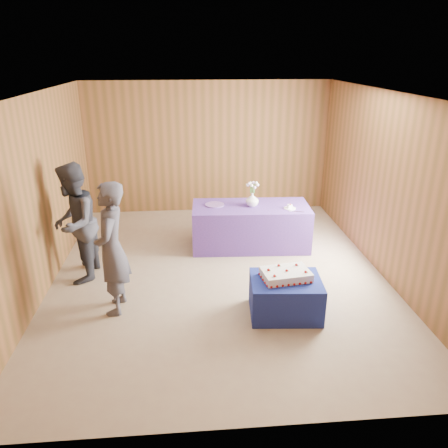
{
  "coord_description": "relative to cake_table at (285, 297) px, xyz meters",
  "views": [
    {
      "loc": [
        -0.44,
        -6.0,
        3.21
      ],
      "look_at": [
        0.09,
        0.1,
        0.79
      ],
      "focal_mm": 35.0,
      "sensor_mm": 36.0,
      "label": 1
    }
  ],
  "objects": [
    {
      "name": "flower_spray",
      "position": [
        -0.13,
        2.17,
        0.87
      ],
      "size": [
        0.22,
        0.22,
        0.17
      ],
      "color": "#316F2C",
      "rests_on": "vase"
    },
    {
      "name": "serving_table",
      "position": [
        -0.15,
        2.18,
        0.12
      ],
      "size": [
        2.04,
        1.0,
        0.75
      ],
      "primitive_type": "cube",
      "rotation": [
        0.0,
        0.0,
        -0.05
      ],
      "color": "#5F3593",
      "rests_on": "ground"
    },
    {
      "name": "vase",
      "position": [
        -0.13,
        2.17,
        0.62
      ],
      "size": [
        0.24,
        0.24,
        0.23
      ],
      "primitive_type": "imported",
      "rotation": [
        0.0,
        0.0,
        -0.08
      ],
      "color": "silver",
      "rests_on": "serving_table"
    },
    {
      "name": "plate",
      "position": [
        0.48,
        1.98,
        0.51
      ],
      "size": [
        0.24,
        0.24,
        0.01
      ],
      "primitive_type": "cylinder",
      "rotation": [
        0.0,
        0.0,
        -0.25
      ],
      "color": "white",
      "rests_on": "serving_table"
    },
    {
      "name": "platter",
      "position": [
        -0.77,
        2.26,
        0.51
      ],
      "size": [
        0.42,
        0.42,
        0.02
      ],
      "primitive_type": "cylinder",
      "rotation": [
        0.0,
        0.0,
        -0.35
      ],
      "color": "#7650A1",
      "rests_on": "serving_table"
    },
    {
      "name": "guest_right",
      "position": [
        -2.88,
        1.23,
        0.64
      ],
      "size": [
        0.7,
        0.89,
        1.78
      ],
      "primitive_type": "imported",
      "rotation": [
        0.0,
        0.0,
        -1.61
      ],
      "color": "#34353F",
      "rests_on": "ground"
    },
    {
      "name": "guest_left",
      "position": [
        -2.21,
        0.3,
        0.63
      ],
      "size": [
        0.43,
        0.65,
        1.76
      ],
      "primitive_type": "imported",
      "rotation": [
        0.0,
        0.0,
        -1.59
      ],
      "color": "#3D3B46",
      "rests_on": "ground"
    },
    {
      "name": "room_shell",
      "position": [
        -0.78,
        1.17,
        1.55
      ],
      "size": [
        5.04,
        6.04,
        2.72
      ],
      "color": "brown",
      "rests_on": "ground"
    },
    {
      "name": "cake_slice",
      "position": [
        0.48,
        1.98,
        0.54
      ],
      "size": [
        0.08,
        0.07,
        0.09
      ],
      "rotation": [
        0.0,
        0.0,
        0.18
      ],
      "color": "white",
      "rests_on": "plate"
    },
    {
      "name": "cake_table",
      "position": [
        0.0,
        0.0,
        0.0
      ],
      "size": [
        0.95,
        0.77,
        0.5
      ],
      "primitive_type": "cube",
      "rotation": [
        0.0,
        0.0,
        -0.08
      ],
      "color": "navy",
      "rests_on": "ground"
    },
    {
      "name": "ground",
      "position": [
        -0.78,
        1.17,
        -0.25
      ],
      "size": [
        6.0,
        6.0,
        0.0
      ],
      "primitive_type": "plane",
      "color": "gray",
      "rests_on": "ground"
    },
    {
      "name": "sheet_cake",
      "position": [
        -0.0,
        0.04,
        0.31
      ],
      "size": [
        0.68,
        0.51,
        0.15
      ],
      "rotation": [
        0.0,
        0.0,
        0.15
      ],
      "color": "white",
      "rests_on": "cake_table"
    },
    {
      "name": "knife",
      "position": [
        0.56,
        1.83,
        0.5
      ],
      "size": [
        0.26,
        0.09,
        0.0
      ],
      "primitive_type": "cube",
      "rotation": [
        0.0,
        0.0,
        -0.28
      ],
      "color": "#B6B6BA",
      "rests_on": "serving_table"
    }
  ]
}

